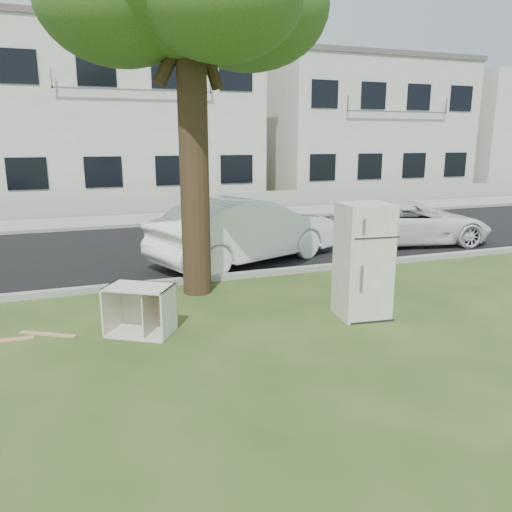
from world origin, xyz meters
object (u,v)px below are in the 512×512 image
object	(u,v)px
fridge	(363,261)
cabinet	(140,310)
car_center	(246,230)
car_right	(411,222)

from	to	relation	value
fridge	cabinet	bearing A→B (deg)	179.03
car_center	car_right	bearing A→B (deg)	-105.86
car_center	car_right	xyz separation A→B (m)	(5.00, 0.46, -0.17)
cabinet	car_right	xyz separation A→B (m)	(7.95, 4.20, 0.23)
fridge	car_center	xyz separation A→B (m)	(-0.58, 4.19, -0.17)
fridge	cabinet	distance (m)	3.61
cabinet	car_center	xyz separation A→B (m)	(2.95, 3.74, 0.40)
car_center	car_right	size ratio (longest dim) A/B	1.08
car_right	cabinet	bearing A→B (deg)	127.78
fridge	car_right	world-z (taller)	fridge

